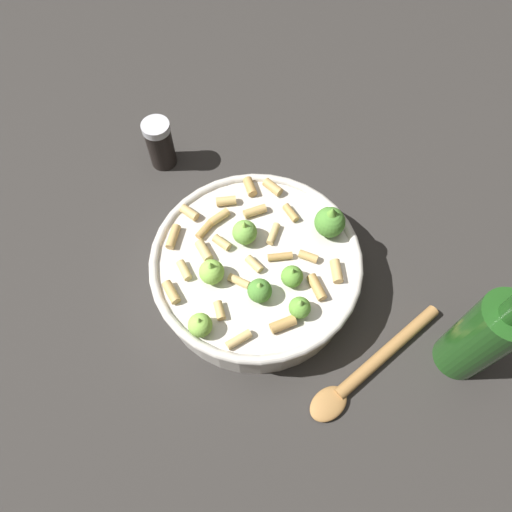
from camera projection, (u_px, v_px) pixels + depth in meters
name	position (u px, v px, depth m)	size (l,w,h in m)	color
ground_plane	(256.00, 280.00, 0.65)	(2.40, 2.40, 0.00)	#2D2B28
cooking_pan	(257.00, 268.00, 0.62)	(0.27, 0.27, 0.11)	beige
pepper_shaker	(160.00, 144.00, 0.72)	(0.04, 0.04, 0.08)	black
olive_oil_bottle	(483.00, 336.00, 0.53)	(0.06, 0.06, 0.20)	#1E4C19
wooden_spoon	(369.00, 368.00, 0.59)	(0.22, 0.08, 0.02)	#9E703D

